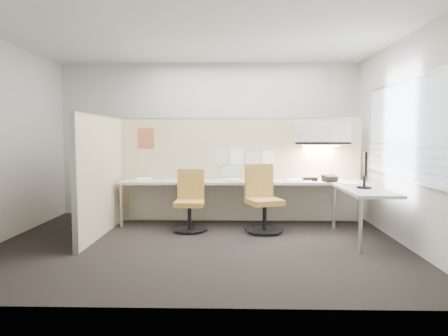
{
  "coord_description": "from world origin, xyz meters",
  "views": [
    {
      "loc": [
        0.48,
        -5.87,
        1.48
      ],
      "look_at": [
        0.31,
        0.8,
        0.97
      ],
      "focal_mm": 35.0,
      "sensor_mm": 36.0,
      "label": 1
    }
  ],
  "objects_px": {
    "desk": "(263,190)",
    "monitor": "(365,167)",
    "chair_right": "(263,201)",
    "phone": "(329,179)",
    "chair_left": "(190,203)"
  },
  "relations": [
    {
      "from": "desk",
      "to": "chair_right",
      "type": "xyz_separation_m",
      "value": [
        -0.03,
        -0.4,
        -0.13
      ]
    },
    {
      "from": "monitor",
      "to": "chair_right",
      "type": "bearing_deg",
      "value": 85.04
    },
    {
      "from": "chair_right",
      "to": "phone",
      "type": "relative_size",
      "value": 4.06
    },
    {
      "from": "monitor",
      "to": "phone",
      "type": "relative_size",
      "value": 2.04
    },
    {
      "from": "desk",
      "to": "chair_right",
      "type": "relative_size",
      "value": 3.92
    },
    {
      "from": "desk",
      "to": "chair_right",
      "type": "bearing_deg",
      "value": -94.27
    },
    {
      "from": "desk",
      "to": "monitor",
      "type": "relative_size",
      "value": 7.8
    },
    {
      "from": "desk",
      "to": "chair_left",
      "type": "distance_m",
      "value": 1.21
    },
    {
      "from": "monitor",
      "to": "chair_left",
      "type": "bearing_deg",
      "value": 91.49
    },
    {
      "from": "desk",
      "to": "monitor",
      "type": "distance_m",
      "value": 1.66
    },
    {
      "from": "chair_right",
      "to": "phone",
      "type": "distance_m",
      "value": 1.2
    },
    {
      "from": "chair_right",
      "to": "monitor",
      "type": "relative_size",
      "value": 1.99
    },
    {
      "from": "desk",
      "to": "monitor",
      "type": "bearing_deg",
      "value": -31.66
    },
    {
      "from": "chair_left",
      "to": "phone",
      "type": "height_order",
      "value": "chair_left"
    },
    {
      "from": "chair_right",
      "to": "monitor",
      "type": "xyz_separation_m",
      "value": [
        1.4,
        -0.45,
        0.55
      ]
    }
  ]
}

